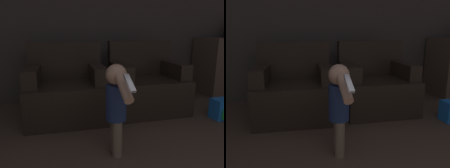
# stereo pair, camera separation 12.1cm
# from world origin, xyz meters

# --- Properties ---
(wall_back) EXTENTS (8.40, 0.05, 2.60)m
(wall_back) POSITION_xyz_m (0.00, 4.50, 1.30)
(wall_back) COLOR #423D38
(wall_back) RESTS_ON ground_plane
(armchair_left) EXTENTS (0.97, 0.85, 0.92)m
(armchair_left) POSITION_xyz_m (-0.43, 3.69, 0.33)
(armchair_left) COLOR black
(armchair_left) RESTS_ON ground_plane
(armchair_right) EXTENTS (0.95, 0.83, 0.92)m
(armchair_right) POSITION_xyz_m (0.64, 3.69, 0.33)
(armchair_right) COLOR black
(armchair_right) RESTS_ON ground_plane
(person_toddler) EXTENTS (0.17, 0.55, 0.79)m
(person_toddler) POSITION_xyz_m (-0.11, 2.68, 0.46)
(person_toddler) COLOR brown
(person_toddler) RESTS_ON ground_plane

